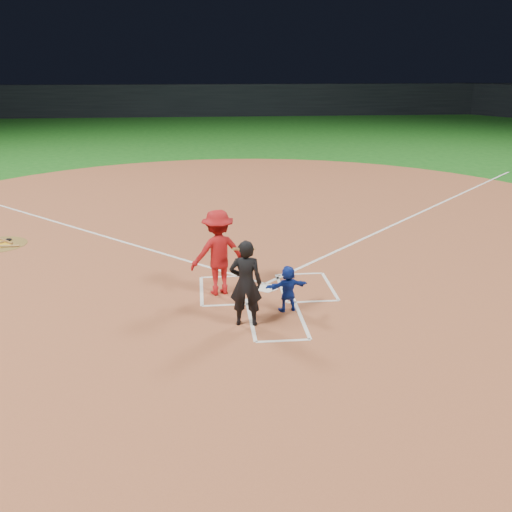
{
  "coord_description": "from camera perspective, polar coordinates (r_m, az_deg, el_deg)",
  "views": [
    {
      "loc": [
        -1.57,
        -12.89,
        5.26
      ],
      "look_at": [
        -0.3,
        -0.4,
        1.0
      ],
      "focal_mm": 40.0,
      "sensor_mm": 36.0,
      "label": 1
    }
  ],
  "objects": [
    {
      "name": "stadium_wall_far",
      "position": [
        61.03,
        -4.48,
        15.26
      ],
      "size": [
        80.0,
        1.2,
        3.2
      ],
      "primitive_type": "cube",
      "color": "black",
      "rests_on": "ground"
    },
    {
      "name": "umpire",
      "position": [
        11.8,
        -1.04,
        -2.74
      ],
      "size": [
        0.74,
        0.54,
        1.86
      ],
      "primitive_type": "imported",
      "rotation": [
        0.0,
        0.0,
        2.99
      ],
      "color": "black",
      "rests_on": "home_plate_dirt"
    },
    {
      "name": "home_plate",
      "position": [
        14.01,
        1.06,
        -3.23
      ],
      "size": [
        0.6,
        0.6,
        0.02
      ],
      "primitive_type": "cylinder",
      "rotation": [
        0.0,
        0.0,
        3.14
      ],
      "color": "white",
      "rests_on": "home_plate_dirt"
    },
    {
      "name": "ground",
      "position": [
        14.02,
        1.06,
        -3.31
      ],
      "size": [
        120.0,
        120.0,
        0.0
      ],
      "primitive_type": "plane",
      "color": "#155516",
      "rests_on": "ground"
    },
    {
      "name": "on_deck_bat_c",
      "position": [
        18.68,
        -23.82,
        0.92
      ],
      "size": [
        0.84,
        0.07,
        0.06
      ],
      "primitive_type": "cylinder",
      "rotation": [
        1.57,
        0.0,
        1.56
      ],
      "color": "#A2743B",
      "rests_on": "on_deck_circle"
    },
    {
      "name": "home_plate_dirt",
      "position": [
        19.68,
        -1.02,
        3.25
      ],
      "size": [
        28.0,
        28.0,
        0.01
      ],
      "primitive_type": "cylinder",
      "color": "brown",
      "rests_on": "ground"
    },
    {
      "name": "catcher",
      "position": [
        12.63,
        3.21,
        -3.25
      ],
      "size": [
        1.02,
        0.5,
        1.05
      ],
      "primitive_type": "imported",
      "rotation": [
        0.0,
        0.0,
        3.34
      ],
      "color": "#1330A1",
      "rests_on": "home_plate_dirt"
    },
    {
      "name": "chalk_markings",
      "position": [
        18.99,
        -0.84,
        2.7
      ],
      "size": [
        28.35,
        17.32,
        0.01
      ],
      "color": "white",
      "rests_on": "home_plate_dirt"
    },
    {
      "name": "bat_weight_donut",
      "position": [
        19.35,
        -23.5,
        1.52
      ],
      "size": [
        0.19,
        0.19,
        0.05
      ],
      "primitive_type": "torus",
      "color": "black",
      "rests_on": "on_deck_circle"
    },
    {
      "name": "batter_at_plate",
      "position": [
        13.42,
        -3.81,
        0.35
      ],
      "size": [
        1.64,
        1.11,
        2.05
      ],
      "color": "#A41214",
      "rests_on": "home_plate_dirt"
    },
    {
      "name": "on_deck_bat_a",
      "position": [
        19.23,
        -23.77,
        1.4
      ],
      "size": [
        0.63,
        0.65,
        0.06
      ],
      "primitive_type": "cylinder",
      "rotation": [
        1.57,
        0.0,
        0.76
      ],
      "color": "brown",
      "rests_on": "on_deck_circle"
    }
  ]
}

